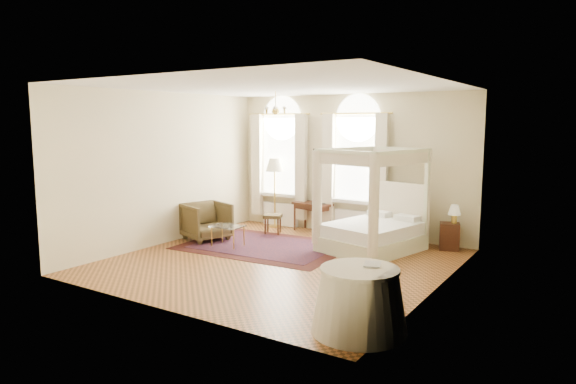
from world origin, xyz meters
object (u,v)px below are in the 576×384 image
object	(u,v)px
writing_desk	(312,207)
stool	(273,218)
floor_lamp	(275,168)
canopy_bed	(371,228)
coffee_table	(228,228)
armchair	(207,221)
side_table	(359,301)
nightstand	(449,236)

from	to	relation	value
writing_desk	stool	world-z (taller)	writing_desk
writing_desk	floor_lamp	size ratio (longest dim) A/B	0.59
canopy_bed	coffee_table	distance (m)	3.04
canopy_bed	armchair	world-z (taller)	canopy_bed
side_table	stool	bearing A→B (deg)	134.93
canopy_bed	writing_desk	xyz separation A→B (m)	(-1.96, 0.96, 0.13)
writing_desk	coffee_table	size ratio (longest dim) A/B	1.50
writing_desk	floor_lamp	distance (m)	1.42
canopy_bed	floor_lamp	world-z (taller)	canopy_bed
nightstand	side_table	bearing A→B (deg)	-87.58
armchair	floor_lamp	bearing A→B (deg)	6.87
nightstand	side_table	world-z (taller)	side_table
nightstand	coffee_table	world-z (taller)	nightstand
coffee_table	nightstand	bearing A→B (deg)	29.26
stool	writing_desk	bearing A→B (deg)	46.13
writing_desk	side_table	xyz separation A→B (m)	(3.51, -4.91, -0.20)
coffee_table	side_table	world-z (taller)	side_table
writing_desk	stool	xyz separation A→B (m)	(-0.68, -0.71, -0.22)
armchair	side_table	world-z (taller)	armchair
stool	side_table	bearing A→B (deg)	-45.07
canopy_bed	nightstand	size ratio (longest dim) A/B	4.00
canopy_bed	floor_lamp	distance (m)	3.36
writing_desk	coffee_table	xyz separation A→B (m)	(-0.78, -2.29, -0.20)
nightstand	stool	size ratio (longest dim) A/B	1.05
stool	armchair	xyz separation A→B (m)	(-0.90, -1.34, 0.03)
nightstand	stool	distance (m)	4.05
floor_lamp	side_table	size ratio (longest dim) A/B	1.43
side_table	armchair	bearing A→B (deg)	150.69
writing_desk	armchair	distance (m)	2.60
armchair	side_table	distance (m)	5.84
floor_lamp	writing_desk	bearing A→B (deg)	0.00
armchair	coffee_table	distance (m)	0.84
canopy_bed	nightstand	xyz separation A→B (m)	(1.35, 0.96, -0.20)
stool	nightstand	bearing A→B (deg)	10.09
nightstand	writing_desk	distance (m)	3.32
floor_lamp	coffee_table	bearing A→B (deg)	-81.79
coffee_table	armchair	bearing A→B (deg)	163.89
floor_lamp	side_table	world-z (taller)	floor_lamp
coffee_table	side_table	distance (m)	5.03
coffee_table	side_table	bearing A→B (deg)	-31.49
writing_desk	stool	size ratio (longest dim) A/B	1.93
nightstand	armchair	xyz separation A→B (m)	(-4.88, -2.05, 0.14)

